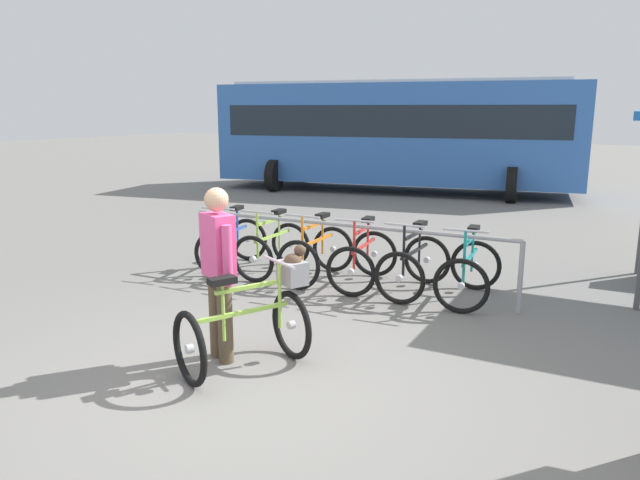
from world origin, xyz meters
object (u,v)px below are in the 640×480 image
object	(u,v)px
racked_bike_blue	(232,244)
racked_bike_red	(363,260)
racked_bike_orange	(316,254)
racked_bike_teal	(469,272)
featured_bicycle	(255,317)
racked_bike_lime	(273,249)
person_with_featured_bike	(219,267)
bus_distant	(396,130)
racked_bike_black	(414,266)

from	to	relation	value
racked_bike_blue	racked_bike_red	distance (m)	2.10
racked_bike_orange	racked_bike_blue	bearing A→B (deg)	-174.32
racked_bike_teal	featured_bicycle	world-z (taller)	featured_bicycle
racked_bike_lime	racked_bike_teal	world-z (taller)	same
racked_bike_blue	racked_bike_red	xyz separation A→B (m)	(2.09, 0.21, 0.00)
racked_bike_lime	racked_bike_teal	size ratio (longest dim) A/B	0.99
racked_bike_teal	racked_bike_orange	bearing A→B (deg)	-174.32
featured_bicycle	person_with_featured_bike	bearing A→B (deg)	-176.63
racked_bike_orange	racked_bike_teal	size ratio (longest dim) A/B	0.99
racked_bike_blue	racked_bike_orange	size ratio (longest dim) A/B	1.04
racked_bike_lime	bus_distant	world-z (taller)	bus_distant
racked_bike_lime	featured_bicycle	bearing A→B (deg)	-56.25
racked_bike_red	featured_bicycle	xyz separation A→B (m)	(0.38, -2.80, 0.12)
person_with_featured_bike	bus_distant	bearing A→B (deg)	107.62
person_with_featured_bike	bus_distant	size ratio (longest dim) A/B	0.16
racked_bike_teal	person_with_featured_bike	xyz separation A→B (m)	(-1.40, -2.96, 0.54)
racked_bike_blue	racked_bike_red	size ratio (longest dim) A/B	1.00
racked_bike_black	person_with_featured_bike	bearing A→B (deg)	-103.66
racked_bike_orange	person_with_featured_bike	xyz separation A→B (m)	(0.69, -2.75, 0.54)
racked_bike_orange	racked_bike_teal	distance (m)	2.10
featured_bicycle	racked_bike_black	bearing A→B (deg)	83.80
racked_bike_teal	person_with_featured_bike	world-z (taller)	person_with_featured_bike
racked_bike_orange	racked_bike_teal	world-z (taller)	same
racked_bike_lime	racked_bike_teal	xyz separation A→B (m)	(2.79, 0.28, 0.00)
racked_bike_black	featured_bicycle	world-z (taller)	featured_bicycle
racked_bike_black	racked_bike_orange	bearing A→B (deg)	-174.32
bus_distant	person_with_featured_bike	bearing A→B (deg)	-72.38
racked_bike_red	racked_bike_teal	world-z (taller)	same
racked_bike_orange	person_with_featured_bike	distance (m)	2.89
racked_bike_orange	person_with_featured_bike	bearing A→B (deg)	-75.92
racked_bike_teal	person_with_featured_bike	distance (m)	3.32
racked_bike_red	featured_bicycle	size ratio (longest dim) A/B	0.96
racked_bike_red	bus_distant	xyz separation A→B (m)	(-3.74, 8.94, 1.37)
racked_bike_black	featured_bicycle	xyz separation A→B (m)	(-0.31, -2.87, 0.12)
racked_bike_black	racked_bike_red	bearing A→B (deg)	-174.32
racked_bike_lime	racked_bike_orange	world-z (taller)	same
racked_bike_lime	bus_distant	size ratio (longest dim) A/B	0.11
racked_bike_teal	featured_bicycle	bearing A→B (deg)	-108.95
racked_bike_blue	person_with_featured_bike	bearing A→B (deg)	-51.45
bus_distant	featured_bicycle	bearing A→B (deg)	-70.63
racked_bike_lime	featured_bicycle	xyz separation A→B (m)	(1.78, -2.66, 0.12)
racked_bike_black	racked_bike_blue	bearing A→B (deg)	-174.32
bus_distant	racked_bike_red	bearing A→B (deg)	-67.28
racked_bike_blue	racked_bike_teal	world-z (taller)	same
racked_bike_blue	racked_bike_red	world-z (taller)	same
racked_bike_red	bus_distant	size ratio (longest dim) A/B	0.12
racked_bike_teal	featured_bicycle	distance (m)	3.11
racked_bike_red	racked_bike_teal	distance (m)	1.40
featured_bicycle	bus_distant	size ratio (longest dim) A/B	0.12
racked_bike_orange	racked_bike_black	bearing A→B (deg)	5.68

